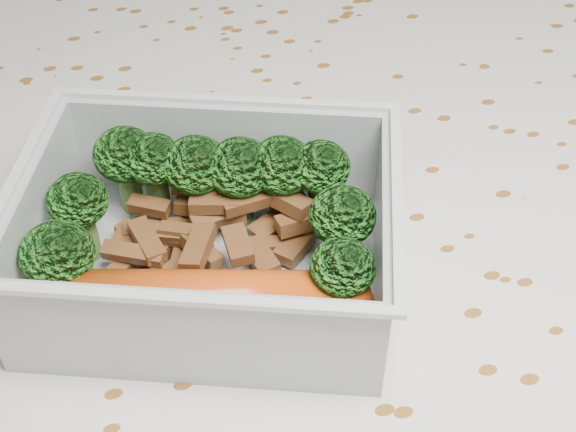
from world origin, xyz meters
name	(u,v)px	position (x,y,z in m)	size (l,w,h in m)	color
dining_table	(282,337)	(0.00, 0.00, 0.67)	(1.40, 0.90, 0.75)	brown
tablecloth	(282,284)	(0.00, 0.00, 0.72)	(1.46, 0.96, 0.19)	silver
lunch_container	(210,248)	(-0.04, -0.02, 0.78)	(0.23, 0.21, 0.07)	silver
broccoli_florets	(211,193)	(-0.04, 0.00, 0.80)	(0.18, 0.15, 0.05)	#608C3F
meat_pile	(211,231)	(-0.04, 0.00, 0.77)	(0.13, 0.07, 0.03)	brown
sausage	(206,301)	(-0.05, -0.06, 0.78)	(0.16, 0.07, 0.03)	#C54710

